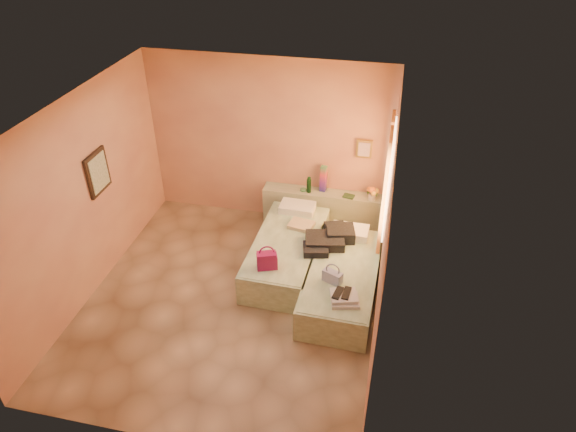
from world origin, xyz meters
name	(u,v)px	position (x,y,z in m)	size (l,w,h in m)	color
ground	(233,299)	(0.00, 0.00, 0.00)	(4.50, 4.50, 0.00)	tan
room_walls	(252,171)	(0.21, 0.57, 1.79)	(4.02, 4.51, 2.81)	#DFA677
headboard_ledge	(324,209)	(0.98, 2.10, 0.33)	(2.05, 0.30, 0.65)	#A3AB8C
bed_left	(287,253)	(0.60, 0.88, 0.25)	(0.90, 2.00, 0.50)	beige
bed_right	(342,282)	(1.50, 0.40, 0.25)	(0.90, 2.00, 0.50)	beige
water_bottle	(309,185)	(0.72, 2.06, 0.78)	(0.08, 0.08, 0.27)	#14391B
rainbow_box	(323,179)	(0.94, 2.16, 0.87)	(0.10, 0.10, 0.45)	#941250
small_dish	(303,190)	(0.62, 2.08, 0.66)	(0.11, 0.11, 0.03)	#4A8958
green_book	(349,196)	(1.38, 2.04, 0.66)	(0.17, 0.13, 0.03)	#224124
flower_vase	(372,192)	(1.75, 2.04, 0.78)	(0.21, 0.21, 0.27)	silver
magenta_handbag	(267,260)	(0.47, 0.20, 0.63)	(0.28, 0.16, 0.26)	#941250
khaki_garment	(301,225)	(0.75, 1.26, 0.53)	(0.36, 0.29, 0.06)	tan
clothes_pile	(328,240)	(1.22, 0.88, 0.59)	(0.61, 0.61, 0.18)	black
blue_handbag	(332,277)	(1.39, 0.09, 0.59)	(0.27, 0.11, 0.17)	#3A468C
towel_stack	(345,299)	(1.60, -0.26, 0.55)	(0.35, 0.30, 0.10)	silver
sandal_pair	(342,293)	(1.56, -0.24, 0.61)	(0.18, 0.24, 0.02)	black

